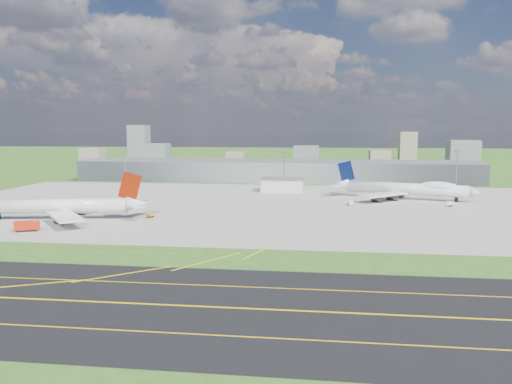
# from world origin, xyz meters

# --- Properties ---
(ground) EXTENTS (1400.00, 1400.00, 0.00)m
(ground) POSITION_xyz_m (0.00, 150.00, 0.00)
(ground) COLOR #35571B
(ground) RESTS_ON ground
(taxiway) EXTENTS (1400.00, 60.00, 0.06)m
(taxiway) POSITION_xyz_m (0.00, -110.00, 0.03)
(taxiway) COLOR black
(taxiway) RESTS_ON ground
(apron) EXTENTS (360.00, 190.00, 0.08)m
(apron) POSITION_xyz_m (10.00, 40.00, 0.04)
(apron) COLOR gray
(apron) RESTS_ON ground
(terminal) EXTENTS (300.00, 42.00, 15.00)m
(terminal) POSITION_xyz_m (0.00, 165.00, 7.50)
(terminal) COLOR gray
(terminal) RESTS_ON ground
(ops_building) EXTENTS (26.00, 16.00, 8.00)m
(ops_building) POSITION_xyz_m (10.00, 100.00, 4.00)
(ops_building) COLOR silver
(ops_building) RESTS_ON ground
(mast_west) EXTENTS (3.50, 2.00, 25.90)m
(mast_west) POSITION_xyz_m (-100.00, 115.00, 17.71)
(mast_west) COLOR gray
(mast_west) RESTS_ON ground
(mast_center) EXTENTS (3.50, 2.00, 25.90)m
(mast_center) POSITION_xyz_m (10.00, 115.00, 17.71)
(mast_center) COLOR gray
(mast_center) RESTS_ON ground
(mast_east) EXTENTS (3.50, 2.00, 25.90)m
(mast_east) POSITION_xyz_m (120.00, 115.00, 17.71)
(mast_east) COLOR gray
(mast_east) RESTS_ON ground
(airliner_red_twin) EXTENTS (76.28, 58.83, 20.99)m
(airliner_red_twin) POSITION_xyz_m (-79.00, -11.03, 5.59)
(airliner_red_twin) COLOR silver
(airliner_red_twin) RESTS_ON ground
(airliner_blue_quad) EXTENTS (78.12, 59.80, 21.01)m
(airliner_blue_quad) POSITION_xyz_m (81.96, 73.04, 5.84)
(airliner_blue_quad) COLOR silver
(airliner_blue_quad) RESTS_ON ground
(fire_truck) EXTENTS (9.51, 6.68, 3.92)m
(fire_truck) POSITION_xyz_m (-79.50, -37.45, 1.95)
(fire_truck) COLOR red
(fire_truck) RESTS_ON ground
(tug_yellow) EXTENTS (3.41, 3.61, 1.62)m
(tug_yellow) POSITION_xyz_m (-41.95, -2.31, 0.86)
(tug_yellow) COLOR orange
(tug_yellow) RESTS_ON ground
(van_white_near) EXTENTS (2.60, 5.10, 2.53)m
(van_white_near) POSITION_xyz_m (49.43, 45.29, 1.28)
(van_white_near) COLOR white
(van_white_near) RESTS_ON ground
(van_white_far) EXTENTS (4.80, 4.04, 2.30)m
(van_white_far) POSITION_xyz_m (99.40, 48.10, 1.17)
(van_white_far) COLOR white
(van_white_far) RESTS_ON ground
(bldg_far_w) EXTENTS (24.00, 20.00, 18.00)m
(bldg_far_w) POSITION_xyz_m (-220.00, 320.00, 9.00)
(bldg_far_w) COLOR gray
(bldg_far_w) RESTS_ON ground
(bldg_w) EXTENTS (28.00, 22.00, 24.00)m
(bldg_w) POSITION_xyz_m (-140.00, 300.00, 12.00)
(bldg_w) COLOR slate
(bldg_w) RESTS_ON ground
(bldg_cw) EXTENTS (20.00, 18.00, 14.00)m
(bldg_cw) POSITION_xyz_m (-60.00, 340.00, 7.00)
(bldg_cw) COLOR gray
(bldg_cw) RESTS_ON ground
(bldg_c) EXTENTS (26.00, 20.00, 22.00)m
(bldg_c) POSITION_xyz_m (20.00, 310.00, 11.00)
(bldg_c) COLOR slate
(bldg_c) RESTS_ON ground
(bldg_ce) EXTENTS (22.00, 24.00, 16.00)m
(bldg_ce) POSITION_xyz_m (100.00, 350.00, 8.00)
(bldg_ce) COLOR gray
(bldg_ce) RESTS_ON ground
(bldg_e) EXTENTS (30.00, 22.00, 28.00)m
(bldg_e) POSITION_xyz_m (180.00, 320.00, 14.00)
(bldg_e) COLOR slate
(bldg_e) RESTS_ON ground
(bldg_tall_w) EXTENTS (22.00, 20.00, 44.00)m
(bldg_tall_w) POSITION_xyz_m (-180.00, 360.00, 22.00)
(bldg_tall_w) COLOR slate
(bldg_tall_w) RESTS_ON ground
(bldg_tall_e) EXTENTS (20.00, 18.00, 36.00)m
(bldg_tall_e) POSITION_xyz_m (140.00, 410.00, 18.00)
(bldg_tall_e) COLOR gray
(bldg_tall_e) RESTS_ON ground
(tree_far_w) EXTENTS (7.20, 7.20, 8.80)m
(tree_far_w) POSITION_xyz_m (-200.00, 270.00, 5.18)
(tree_far_w) COLOR #382314
(tree_far_w) RESTS_ON ground
(tree_w) EXTENTS (6.75, 6.75, 8.25)m
(tree_w) POSITION_xyz_m (-110.00, 265.00, 4.86)
(tree_w) COLOR #382314
(tree_w) RESTS_ON ground
(tree_c) EXTENTS (8.10, 8.10, 9.90)m
(tree_c) POSITION_xyz_m (-20.00, 280.00, 5.84)
(tree_c) COLOR #382314
(tree_c) RESTS_ON ground
(tree_e) EXTENTS (7.65, 7.65, 9.35)m
(tree_e) POSITION_xyz_m (70.00, 275.00, 5.51)
(tree_e) COLOR #382314
(tree_e) RESTS_ON ground
(tree_far_e) EXTENTS (6.30, 6.30, 7.70)m
(tree_far_e) POSITION_xyz_m (160.00, 285.00, 4.53)
(tree_far_e) COLOR #382314
(tree_far_e) RESTS_ON ground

